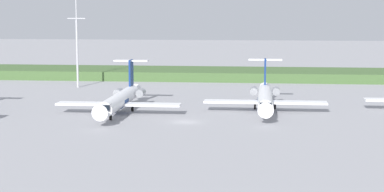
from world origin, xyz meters
name	(u,v)px	position (x,y,z in m)	size (l,w,h in m)	color
ground_plane	(201,98)	(0.00, 30.00, 0.00)	(500.00, 500.00, 0.00)	#939399
grass_berm	(214,74)	(0.00, 69.00, 1.23)	(320.00, 20.00, 2.47)	#426033
regional_jet_second	(120,99)	(-13.09, 8.60, 2.54)	(22.81, 31.00, 9.00)	white
regional_jet_third	(265,97)	(13.54, 13.99, 2.54)	(22.81, 31.00, 9.00)	white
antenna_mast	(77,44)	(-31.58, 45.42, 10.58)	(4.40, 0.50, 25.59)	#B2B2B7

